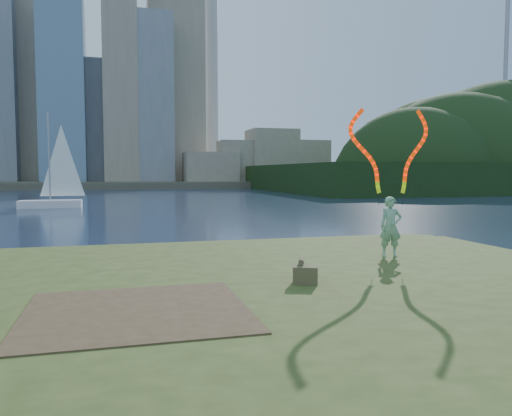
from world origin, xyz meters
name	(u,v)px	position (x,y,z in m)	size (l,w,h in m)	color
ground	(235,301)	(0.00, 0.00, 0.00)	(320.00, 320.00, 0.00)	#18253E
grassy_knoll	(264,314)	(0.00, -2.30, 0.34)	(20.00, 18.00, 0.80)	#374619
dirt_patch	(137,311)	(-2.20, -3.20, 0.81)	(3.20, 3.00, 0.02)	#47331E
far_shore	(132,183)	(0.00, 95.00, 0.60)	(320.00, 40.00, 1.20)	#494435
observation_tower	(211,10)	(18.00, 102.00, 39.11)	(10.00, 10.00, 58.00)	silver
wooded_hill	(499,188)	(59.57, 59.96, 0.16)	(78.00, 50.00, 63.00)	black
woman_with_ribbons	(391,197)	(3.89, 0.13, 2.25)	(1.93, 0.56, 3.86)	#21733E
canvas_bag	(305,274)	(0.84, -2.10, 0.98)	(0.53, 0.60, 0.43)	brown
sailboat	(54,191)	(-7.56, 32.21, 1.31)	(5.04, 1.54, 7.65)	white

